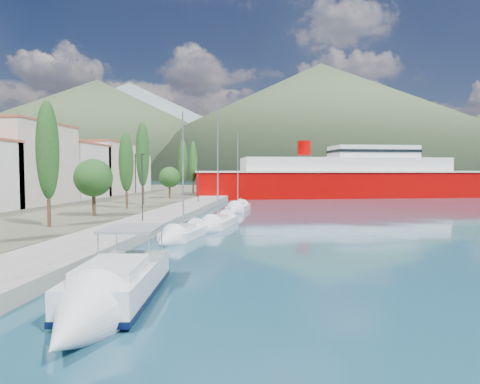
# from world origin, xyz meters

# --- Properties ---
(ground) EXTENTS (1400.00, 1400.00, 0.00)m
(ground) POSITION_xyz_m (0.00, 120.00, 0.00)
(ground) COLOR navy
(quay) EXTENTS (5.00, 88.00, 0.80)m
(quay) POSITION_xyz_m (-9.00, 26.00, 0.40)
(quay) COLOR gray
(quay) RESTS_ON ground
(hills_far) EXTENTS (1480.00, 900.00, 180.00)m
(hills_far) POSITION_xyz_m (138.59, 618.73, 77.39)
(hills_far) COLOR slate
(hills_far) RESTS_ON ground
(hills_near) EXTENTS (1010.00, 520.00, 115.00)m
(hills_near) POSITION_xyz_m (98.04, 372.50, 49.18)
(hills_near) COLOR #3C4C30
(hills_near) RESTS_ON ground
(town_buildings) EXTENTS (9.20, 69.20, 11.30)m
(town_buildings) POSITION_xyz_m (-32.00, 36.91, 5.57)
(town_buildings) COLOR beige
(town_buildings) RESTS_ON land_strip
(tree_row) EXTENTS (3.83, 62.09, 11.32)m
(tree_row) POSITION_xyz_m (-15.48, 31.73, 5.98)
(tree_row) COLOR #47301E
(tree_row) RESTS_ON land_strip
(lamp_posts) EXTENTS (0.15, 45.66, 6.06)m
(lamp_posts) POSITION_xyz_m (-9.00, 15.39, 4.08)
(lamp_posts) COLOR #2D2D33
(lamp_posts) RESTS_ON quay
(motor_cruiser) EXTENTS (3.76, 9.83, 3.54)m
(motor_cruiser) POSITION_xyz_m (-2.72, -6.32, 0.58)
(motor_cruiser) COLOR black
(motor_cruiser) RESTS_ON ground
(sailboat_near) EXTENTS (3.28, 7.80, 10.86)m
(sailboat_near) POSITION_xyz_m (-4.37, 9.22, 0.30)
(sailboat_near) COLOR silver
(sailboat_near) RESTS_ON ground
(sailboat_mid) EXTENTS (3.25, 9.14, 12.87)m
(sailboat_mid) POSITION_xyz_m (-2.68, 15.57, 0.31)
(sailboat_mid) COLOR silver
(sailboat_mid) RESTS_ON ground
(sailboat_far) EXTENTS (2.90, 7.86, 11.37)m
(sailboat_far) POSITION_xyz_m (-2.46, 31.01, 0.32)
(sailboat_far) COLOR silver
(sailboat_far) RESTS_ON ground
(ferry) EXTENTS (61.83, 26.15, 12.02)m
(ferry) POSITION_xyz_m (16.05, 63.84, 3.66)
(ferry) COLOR #9F0000
(ferry) RESTS_ON ground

